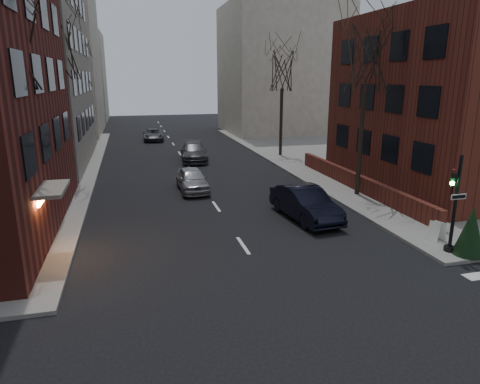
% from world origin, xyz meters
% --- Properties ---
extents(sidewalk_far_right, '(44.00, 44.00, 0.15)m').
position_xyz_m(sidewalk_far_right, '(29.00, 30.00, 0.07)').
color(sidewalk_far_right, gray).
rests_on(sidewalk_far_right, ground).
extents(building_right_brick, '(12.00, 14.00, 11.00)m').
position_xyz_m(building_right_brick, '(16.50, 19.00, 5.50)').
color(building_right_brick, '#5F261B').
rests_on(building_right_brick, ground).
extents(low_wall_right, '(0.35, 16.00, 1.00)m').
position_xyz_m(low_wall_right, '(9.30, 19.00, 0.65)').
color(low_wall_right, '#5F261B').
rests_on(low_wall_right, sidewalk_far_right).
extents(building_distant_la, '(14.00, 16.00, 18.00)m').
position_xyz_m(building_distant_la, '(-15.00, 55.00, 9.00)').
color(building_distant_la, beige).
rests_on(building_distant_la, ground).
extents(building_distant_ra, '(14.00, 14.00, 16.00)m').
position_xyz_m(building_distant_ra, '(15.00, 50.00, 8.00)').
color(building_distant_ra, beige).
rests_on(building_distant_ra, ground).
extents(building_distant_lb, '(10.00, 12.00, 14.00)m').
position_xyz_m(building_distant_lb, '(-13.00, 72.00, 7.00)').
color(building_distant_lb, beige).
rests_on(building_distant_lb, ground).
extents(traffic_signal, '(0.76, 0.44, 4.00)m').
position_xyz_m(traffic_signal, '(7.94, 8.99, 1.91)').
color(traffic_signal, black).
rests_on(traffic_signal, sidewalk_far_right).
extents(tree_left_a, '(4.18, 4.18, 10.26)m').
position_xyz_m(tree_left_a, '(-8.80, 14.00, 8.47)').
color(tree_left_a, '#2D231C').
rests_on(tree_left_a, sidewalk_far_left).
extents(tree_left_b, '(4.40, 4.40, 10.80)m').
position_xyz_m(tree_left_b, '(-8.80, 26.00, 8.91)').
color(tree_left_b, '#2D231C').
rests_on(tree_left_b, sidewalk_far_left).
extents(tree_left_c, '(3.96, 3.96, 9.72)m').
position_xyz_m(tree_left_c, '(-8.80, 40.00, 8.03)').
color(tree_left_c, '#2D231C').
rests_on(tree_left_c, sidewalk_far_left).
extents(tree_right_a, '(3.96, 3.96, 9.72)m').
position_xyz_m(tree_right_a, '(8.80, 18.00, 8.03)').
color(tree_right_a, '#2D231C').
rests_on(tree_right_a, sidewalk_far_right).
extents(tree_right_b, '(3.74, 3.74, 9.18)m').
position_xyz_m(tree_right_b, '(8.80, 32.00, 7.59)').
color(tree_right_b, '#2D231C').
rests_on(tree_right_b, sidewalk_far_right).
extents(streetlamp_near, '(0.36, 0.36, 6.28)m').
position_xyz_m(streetlamp_near, '(-8.20, 22.00, 4.24)').
color(streetlamp_near, black).
rests_on(streetlamp_near, sidewalk_far_left).
extents(streetlamp_far, '(0.36, 0.36, 6.28)m').
position_xyz_m(streetlamp_far, '(-8.20, 42.00, 4.24)').
color(streetlamp_far, black).
rests_on(streetlamp_far, sidewalk_far_left).
extents(parked_sedan, '(2.31, 5.23, 1.67)m').
position_xyz_m(parked_sedan, '(4.00, 14.72, 0.83)').
color(parked_sedan, black).
rests_on(parked_sedan, ground).
extents(car_lane_silver, '(1.83, 4.37, 1.48)m').
position_xyz_m(car_lane_silver, '(-0.80, 21.80, 0.74)').
color(car_lane_silver, '#9C9CA1').
rests_on(car_lane_silver, ground).
extents(car_lane_gray, '(2.66, 5.55, 1.56)m').
position_xyz_m(car_lane_gray, '(0.80, 31.90, 0.78)').
color(car_lane_gray, '#39393D').
rests_on(car_lane_gray, ground).
extents(car_lane_far, '(2.34, 4.83, 1.32)m').
position_xyz_m(car_lane_far, '(-1.95, 45.29, 0.66)').
color(car_lane_far, '#414146').
rests_on(car_lane_far, ground).
extents(sandwich_board, '(0.53, 0.63, 0.86)m').
position_xyz_m(sandwich_board, '(8.28, 10.16, 0.58)').
color(sandwich_board, white).
rests_on(sandwich_board, sidewalk_far_right).
extents(evergreen_shrub, '(1.40, 1.40, 1.99)m').
position_xyz_m(evergreen_shrub, '(8.47, 8.50, 1.14)').
color(evergreen_shrub, black).
rests_on(evergreen_shrub, sidewalk_far_right).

